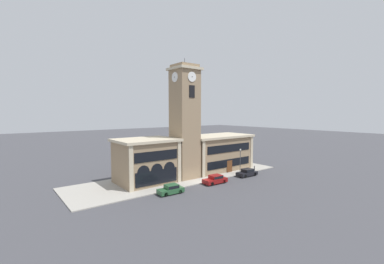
# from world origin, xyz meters

# --- Properties ---
(ground_plane) EXTENTS (300.00, 300.00, 0.00)m
(ground_plane) POSITION_xyz_m (0.00, 0.00, 0.00)
(ground_plane) COLOR #424247
(sidewalk_kerb) EXTENTS (42.56, 12.39, 0.15)m
(sidewalk_kerb) POSITION_xyz_m (0.00, 6.20, 0.07)
(sidewalk_kerb) COLOR #A39E93
(sidewalk_kerb) RESTS_ON ground_plane
(clock_tower) EXTENTS (5.03, 5.03, 22.53)m
(clock_tower) POSITION_xyz_m (-0.00, 4.99, 10.71)
(clock_tower) COLOR #937A5B
(clock_tower) RESTS_ON ground_plane
(town_hall_left_wing) EXTENTS (10.52, 8.27, 7.88)m
(town_hall_left_wing) POSITION_xyz_m (-7.38, 6.57, 3.97)
(town_hall_left_wing) COLOR #937A5B
(town_hall_left_wing) RESTS_ON ground_plane
(town_hall_right_wing) EXTENTS (15.51, 8.27, 7.59)m
(town_hall_right_wing) POSITION_xyz_m (9.87, 6.58, 3.82)
(town_hall_right_wing) COLOR #937A5B
(town_hall_right_wing) RESTS_ON ground_plane
(parked_car_near) EXTENTS (4.13, 1.93, 1.45)m
(parked_car_near) POSITION_xyz_m (-7.35, -1.37, 0.75)
(parked_car_near) COLOR #285633
(parked_car_near) RESTS_ON ground_plane
(parked_car_mid) EXTENTS (4.50, 2.09, 1.49)m
(parked_car_mid) POSITION_xyz_m (1.96, -1.37, 0.78)
(parked_car_mid) COLOR maroon
(parked_car_mid) RESTS_ON ground_plane
(parked_car_far) EXTENTS (4.45, 2.04, 1.44)m
(parked_car_far) POSITION_xyz_m (10.53, -1.37, 0.75)
(parked_car_far) COLOR black
(parked_car_far) RESTS_ON ground_plane
(street_lamp) EXTENTS (0.36, 0.36, 5.04)m
(street_lamp) POSITION_xyz_m (10.53, 0.45, 3.52)
(street_lamp) COLOR #4C4C51
(street_lamp) RESTS_ON sidewalk_kerb
(bollard) EXTENTS (0.18, 0.18, 1.06)m
(bollard) POSITION_xyz_m (14.90, 0.32, 0.67)
(bollard) COLOR black
(bollard) RESTS_ON sidewalk_kerb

